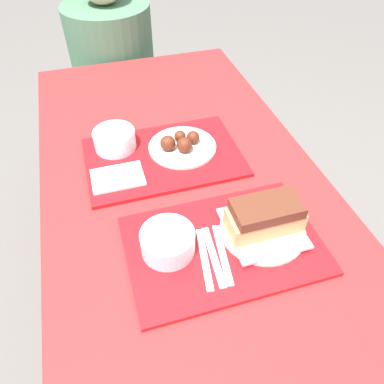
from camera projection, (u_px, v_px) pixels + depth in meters
ground_plane at (194, 334)px, 1.53m from camera, size 12.00×12.00×0.00m
picnic_table at (195, 229)px, 1.06m from camera, size 0.79×1.80×0.77m
picnic_bench_far at (134, 111)px, 2.03m from camera, size 0.75×0.28×0.45m
tray_near at (223, 245)px, 0.89m from camera, size 0.46×0.31×0.01m
tray_far at (163, 157)px, 1.13m from camera, size 0.46×0.31×0.01m
bowl_coleslaw_near at (168, 241)px, 0.86m from camera, size 0.13×0.13×0.06m
brisket_sandwich_plate at (264, 221)px, 0.89m from camera, size 0.21×0.21×0.10m
plastic_fork_near at (213, 256)px, 0.86m from camera, size 0.03×0.17×0.00m
plastic_knife_near at (222, 254)px, 0.87m from camera, size 0.04×0.17×0.00m
plastic_spoon_near at (204, 259)px, 0.86m from camera, size 0.04×0.17×0.00m
bowl_coleslaw_far at (115, 139)px, 1.13m from camera, size 0.13×0.13×0.06m
wings_plate_far at (181, 144)px, 1.14m from camera, size 0.21×0.21×0.05m
napkin_far at (118, 177)px, 1.05m from camera, size 0.14×0.10×0.01m
person_seated_across at (112, 51)px, 1.78m from camera, size 0.39×0.39×0.67m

